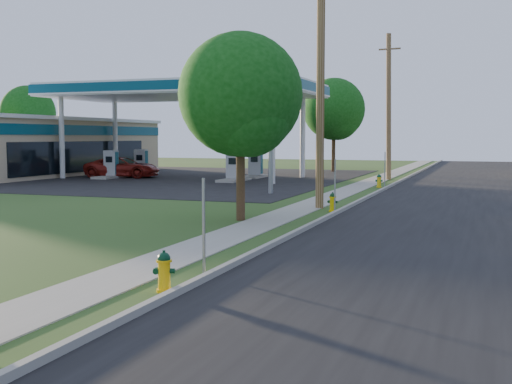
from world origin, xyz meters
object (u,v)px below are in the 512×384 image
Objects in this scene: hydrant_mid at (333,202)px; fuel_pump_nw at (111,168)px; utility_pole_mid at (320,82)px; fuel_pump_sw at (141,165)px; tree_lot at (335,111)px; car_red at (123,167)px; hydrant_near at (164,272)px; tree_back at (28,115)px; price_pylon at (271,83)px; tree_verge at (242,99)px; hydrant_far at (379,181)px; utility_pole_far at (389,106)px; fuel_pump_se at (255,167)px; fuel_pump_ne at (234,170)px.

fuel_pump_nw is at bearing 143.24° from hydrant_mid.
fuel_pump_sw is (-17.90, 17.00, -4.23)m from utility_pole_mid.
car_red is (-12.14, -12.12, -4.14)m from tree_lot.
hydrant_mid is (-0.01, 13.40, -0.01)m from hydrant_near.
tree_back is (-14.96, 5.96, 4.07)m from fuel_pump_sw.
utility_pole_mid is 22.52m from fuel_pump_nw.
hydrant_mid is at bearing -54.14° from price_pylon.
tree_verge is 8.26× the size of hydrant_far.
utility_pole_far is 19.03m from fuel_pump_nw.
hydrant_near is (4.66, -19.83, -5.05)m from price_pylon.
car_red is at bearing -30.55° from tree_back.
utility_pole_far is 18.51m from car_red.
hydrant_far is at bearing -17.36° from fuel_pump_sw.
fuel_pump_sw is (0.00, 4.00, 0.00)m from fuel_pump_nw.
hydrant_near is (0.76, -14.33, -4.58)m from utility_pole_mid.
tree_verge reaches higher than fuel_pump_sw.
fuel_pump_se is 0.47× the size of price_pylon.
hydrant_far is (0.54, -6.76, -4.43)m from utility_pole_far.
hydrant_far is at bearing 90.49° from hydrant_near.
fuel_pump_sw is 0.51× the size of tree_verge.
hydrant_far is (33.40, -11.73, -4.42)m from tree_back.
fuel_pump_sw is 0.47× the size of price_pylon.
fuel_pump_ne is at bearing -150.67° from utility_pole_far.
price_pylon reaches higher than fuel_pump_nw.
utility_pole_far reaches higher than fuel_pump_sw.
utility_pole_mid is at bearing -138.33° from car_red.
fuel_pump_nw is 24.21m from tree_verge.
fuel_pump_ne is 19.29m from tree_verge.
utility_pole_mid is 19.65m from fuel_pump_se.
tree_lot is 1.01× the size of tree_back.
price_pylon is 10.38m from tree_verge.
price_pylon reaches higher than tree_verge.
utility_pole_far is 2.97× the size of fuel_pump_sw.
tree_back is at bearing 171.41° from utility_pole_far.
fuel_pump_nw is at bearing 144.01° from utility_pole_mid.
utility_pole_far is at bearing 29.33° from fuel_pump_ne.
fuel_pump_se is 11.06m from hydrant_far.
fuel_pump_sw is 1.00× the size of fuel_pump_se.
car_red is (-18.34, 14.88, 0.35)m from hydrant_mid.
car_red is at bearing 122.97° from hydrant_near.
car_red is at bearing -167.03° from utility_pole_far.
fuel_pump_sw is at bearing 136.48° from utility_pole_mid.
utility_pole_mid is 6.76m from price_pylon.
tree_back is at bearing 148.91° from price_pylon.
utility_pole_far is 9.74m from tree_lot.
car_red is (-18.13, 2.71, 0.34)m from hydrant_far.
fuel_pump_ne is 1.00× the size of fuel_pump_sw.
tree_back is at bearing 158.26° from fuel_pump_sw.
fuel_pump_se is 10.55m from tree_lot.
price_pylon is 0.91× the size of tree_lot.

